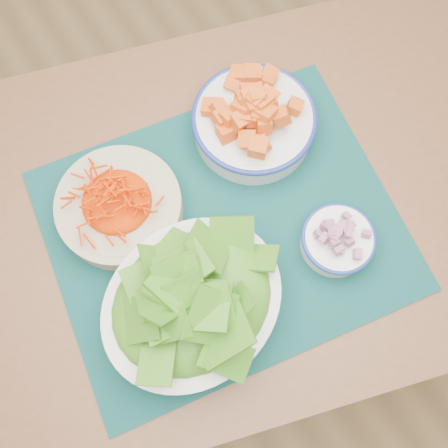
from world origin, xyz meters
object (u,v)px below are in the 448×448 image
at_px(table, 239,221).
at_px(carrot_bowl, 118,205).
at_px(placemat, 224,230).
at_px(squash_bowl, 254,117).
at_px(onion_bowl, 338,239).
at_px(lettuce_bowl, 192,301).

xyz_separation_m(table, carrot_bowl, (-0.19, 0.09, 0.15)).
bearing_deg(placemat, squash_bowl, 51.26).
xyz_separation_m(squash_bowl, onion_bowl, (-0.00, -0.25, -0.02)).
relative_size(placemat, onion_bowl, 3.83).
bearing_deg(lettuce_bowl, onion_bowl, -17.68).
bearing_deg(squash_bowl, table, -131.59).
relative_size(table, carrot_bowl, 4.54).
height_order(placemat, squash_bowl, squash_bowl).
bearing_deg(onion_bowl, squash_bowl, 89.93).
distance_m(carrot_bowl, onion_bowl, 0.37).
bearing_deg(table, onion_bowl, -42.38).
xyz_separation_m(placemat, onion_bowl, (0.15, -0.12, 0.03)).
bearing_deg(squash_bowl, onion_bowl, -90.07).
relative_size(squash_bowl, onion_bowl, 1.82).
distance_m(placemat, lettuce_bowl, 0.16).
bearing_deg(table, lettuce_bowl, -129.14).
xyz_separation_m(table, onion_bowl, (0.09, -0.15, 0.15)).
xyz_separation_m(squash_bowl, lettuce_bowl, (-0.26, -0.22, 0.01)).
distance_m(carrot_bowl, squash_bowl, 0.28).
relative_size(carrot_bowl, squash_bowl, 1.00).
xyz_separation_m(table, placemat, (-0.05, -0.03, 0.11)).
height_order(squash_bowl, lettuce_bowl, lettuce_bowl).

